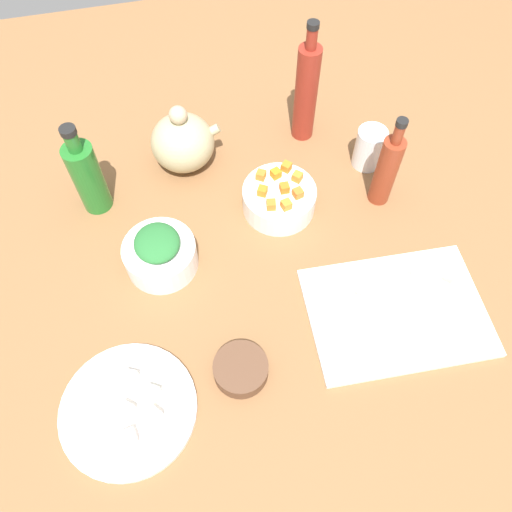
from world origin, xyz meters
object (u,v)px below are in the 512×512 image
object	(u,v)px
bowl_greens	(161,256)
bottle_2	(387,169)
drinking_glass_0	(369,148)
teapot	(183,142)
bottle_0	(87,176)
cutting_board	(396,312)
bowl_carrots	(279,199)
bowl_small_side	(241,369)
bottle_1	(306,92)
plate_tofu	(129,409)

from	to	relation	value
bowl_greens	bottle_2	size ratio (longest dim) A/B	0.63
drinking_glass_0	teapot	bearing A→B (deg)	166.73
bottle_0	drinking_glass_0	world-z (taller)	bottle_0
cutting_board	bowl_carrots	bearing A→B (deg)	117.51
cutting_board	bowl_carrots	xyz separation A→B (cm)	(-15.05, 28.89, 2.29)
bowl_greens	bowl_small_side	distance (cm)	27.15
bowl_small_side	drinking_glass_0	bearing A→B (deg)	47.36
teapot	cutting_board	bearing A→B (deg)	-55.01
bowl_carrots	bottle_0	world-z (taller)	bottle_0
cutting_board	bottle_0	distance (cm)	65.38
bottle_2	bowl_carrots	bearing A→B (deg)	173.67
bowl_small_side	bottle_0	bearing A→B (deg)	116.44
cutting_board	bowl_greens	distance (cm)	45.78
bowl_small_side	teapot	world-z (taller)	teapot
bowl_greens	bottle_1	world-z (taller)	bottle_1
bowl_carrots	bottle_0	size ratio (longest dim) A/B	0.70
bowl_carrots	bottle_2	size ratio (longest dim) A/B	0.69
cutting_board	bowl_small_side	bearing A→B (deg)	-171.71
bowl_greens	bowl_small_side	bearing A→B (deg)	-67.89
plate_tofu	bowl_carrots	bearing A→B (deg)	45.16
bowl_greens	bottle_2	xyz separation A→B (cm)	(47.10, 5.85, 5.98)
bowl_small_side	drinking_glass_0	xyz separation A→B (cm)	(37.74, 40.98, 3.08)
cutting_board	bottle_2	size ratio (longest dim) A/B	1.48
plate_tofu	bowl_greens	bearing A→B (deg)	70.73
bowl_carrots	plate_tofu	bearing A→B (deg)	-134.84
bottle_2	bottle_1	bearing A→B (deg)	115.62
bowl_small_side	teapot	distance (cm)	50.50
teapot	bottle_0	size ratio (longest dim) A/B	0.74
bottle_1	bottle_2	world-z (taller)	bottle_1
teapot	bottle_1	xyz separation A→B (cm)	(27.80, 2.80, 5.63)
bowl_greens	bottle_0	xyz separation A→B (cm)	(-11.25, 18.04, 5.87)
plate_tofu	bottle_2	xyz separation A→B (cm)	(56.62, 33.07, 8.44)
plate_tofu	drinking_glass_0	distance (cm)	71.93
bowl_carrots	bowl_small_side	xyz separation A→B (cm)	(-15.52, -33.34, -1.20)
cutting_board	bowl_small_side	xyz separation A→B (cm)	(-30.56, -4.45, 1.09)
plate_tofu	bowl_carrots	world-z (taller)	bowl_carrots
cutting_board	plate_tofu	distance (cm)	50.71
bowl_greens	bowl_small_side	world-z (taller)	bowl_greens
bowl_small_side	bottle_1	size ratio (longest dim) A/B	0.34
bowl_carrots	bowl_small_side	world-z (taller)	bowl_carrots
plate_tofu	drinking_glass_0	xyz separation A→B (cm)	(57.46, 43.08, 4.07)
teapot	bottle_0	distance (cm)	21.33
bowl_greens	bowl_carrots	bearing A→B (deg)	17.73
plate_tofu	bowl_carrots	distance (cm)	50.02
bottle_1	drinking_glass_0	bearing A→B (deg)	-46.56
bowl_greens	bottle_2	world-z (taller)	bottle_2
teapot	bottle_0	xyz separation A→B (cm)	(-19.97, -7.08, 2.42)
plate_tofu	teapot	size ratio (longest dim) A/B	1.43
bottle_2	drinking_glass_0	distance (cm)	10.95
bottle_0	bottle_2	xyz separation A→B (cm)	(58.36, -12.18, 0.11)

